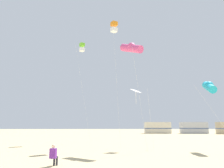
{
  "coord_description": "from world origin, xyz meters",
  "views": [
    {
      "loc": [
        1.01,
        -7.77,
        2.21
      ],
      "look_at": [
        1.61,
        9.02,
        5.41
      ],
      "focal_mm": 34.15,
      "sensor_mm": 36.0,
      "label": 1
    }
  ],
  "objects": [
    {
      "name": "rv_van_silver",
      "position": [
        23.29,
        45.55,
        1.39
      ],
      "size": [
        6.51,
        2.54,
        2.8
      ],
      "rotation": [
        0.0,
        0.0,
        -0.03
      ],
      "color": "#B7BABF",
      "rests_on": "ground"
    },
    {
      "name": "kite_tube_rainbow",
      "position": [
        3.43,
        10.55,
        9.05
      ],
      "size": [
        2.22,
        2.4,
        9.76
      ],
      "color": "silver",
      "rests_on": "ground"
    },
    {
      "name": "kite_flyer_standing",
      "position": [
        -1.72,
        4.4,
        0.61
      ],
      "size": [
        0.41,
        0.55,
        1.16
      ],
      "rotation": [
        0.0,
        0.0,
        2.92
      ],
      "color": "#722D99",
      "rests_on": "ground"
    },
    {
      "name": "rv_van_cream",
      "position": [
        14.5,
        46.73,
        1.39
      ],
      "size": [
        6.52,
        2.56,
        2.8
      ],
      "rotation": [
        0.0,
        0.0,
        -0.03
      ],
      "color": "beige",
      "rests_on": "ground"
    },
    {
      "name": "kite_tube_cyan",
      "position": [
        10.59,
        11.07,
        5.61
      ],
      "size": [
        3.2,
        3.25,
        6.31
      ],
      "color": "silver",
      "rests_on": "ground"
    },
    {
      "name": "kite_box_orange",
      "position": [
        2.02,
        14.01,
        12.72
      ],
      "size": [
        1.04,
        1.04,
        13.33
      ],
      "color": "silver",
      "rests_on": "ground"
    },
    {
      "name": "kite_box_lime",
      "position": [
        -2.11,
        20.03,
        12.58
      ],
      "size": [
        2.18,
        1.84,
        13.19
      ],
      "color": "silver",
      "rests_on": "ground"
    },
    {
      "name": "kite_diamond_white",
      "position": [
        4.02,
        11.97,
        5.15
      ],
      "size": [
        2.29,
        2.44,
        5.53
      ],
      "color": "silver",
      "rests_on": "ground"
    }
  ]
}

